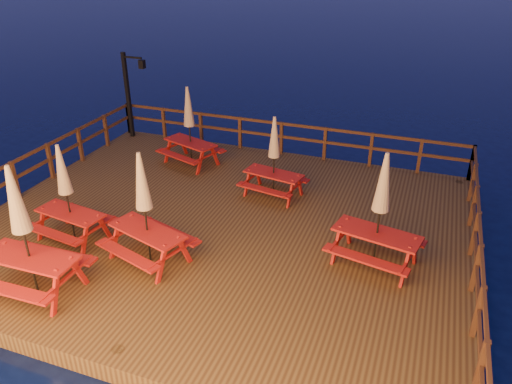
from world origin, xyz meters
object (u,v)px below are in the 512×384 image
lamp_post (131,88)px  picnic_table_1 (23,230)px  picnic_table_0 (66,192)px  picnic_table_2 (189,125)px

lamp_post → picnic_table_1: 8.82m
picnic_table_0 → picnic_table_2: bearing=90.9°
picnic_table_1 → picnic_table_2: picnic_table_1 is taller
lamp_post → picnic_table_0: 6.85m
picnic_table_1 → lamp_post: bearing=108.3°
lamp_post → picnic_table_1: (2.90, -8.32, -0.34)m
picnic_table_2 → picnic_table_1: bearing=-71.5°
picnic_table_1 → picnic_table_2: size_ratio=1.13×
lamp_post → picnic_table_1: size_ratio=1.07×
picnic_table_1 → picnic_table_0: bearing=105.6°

